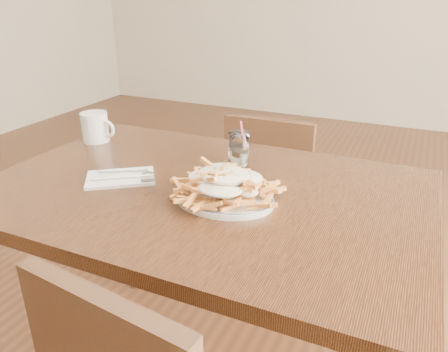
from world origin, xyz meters
The scene contains 8 objects.
table centered at (0.00, 0.00, 0.67)m, with size 1.20×0.80×0.75m.
chair_far centered at (-0.01, 0.67, 0.45)m, with size 0.37×0.37×0.79m.
fries_plate centered at (0.09, -0.05, 0.76)m, with size 0.32×0.30×0.02m.
loaded_fries centered at (0.09, -0.05, 0.81)m, with size 0.26×0.21×0.08m.
napkin centered at (-0.24, -0.05, 0.75)m, with size 0.19×0.12×0.01m, color silver.
cutlery centered at (-0.24, -0.05, 0.76)m, with size 0.18×0.16×0.01m.
water_glass centered at (0.02, 0.20, 0.80)m, with size 0.06×0.06×0.14m.
coffee_mug centered at (-0.52, 0.19, 0.80)m, with size 0.13×0.09×0.10m.
Camera 1 is at (0.51, -0.97, 1.25)m, focal length 35.00 mm.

